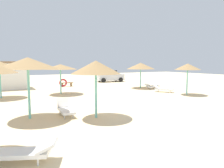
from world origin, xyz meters
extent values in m
plane|color=beige|center=(0.00, 0.00, 0.00)|extent=(80.00, 80.00, 0.00)
cylinder|color=#6BC6BC|center=(7.01, 2.10, 1.14)|extent=(0.12, 0.12, 2.29)
cone|color=#9E7A4C|center=(7.01, 2.10, 2.46)|extent=(2.23, 2.23, 0.55)
cylinder|color=#6BC6BC|center=(-3.22, -1.21, 1.17)|extent=(0.12, 0.12, 2.34)
cone|color=#9E7A4C|center=(-3.22, -1.21, 2.57)|extent=(2.52, 2.52, 0.67)
cylinder|color=#6BC6BC|center=(6.39, 8.10, 1.11)|extent=(0.12, 0.12, 2.21)
cone|color=#9E7A4C|center=(6.39, 8.10, 2.46)|extent=(3.12, 3.12, 0.69)
cylinder|color=#6BC6BC|center=(-6.24, 0.19, 1.29)|extent=(0.12, 0.12, 2.59)
cone|color=#9E7A4C|center=(-6.24, 0.19, 2.77)|extent=(2.97, 2.97, 0.58)
cylinder|color=#6BC6BC|center=(-2.63, 7.78, 1.16)|extent=(0.12, 0.12, 2.32)
cone|color=#9E7A4C|center=(-2.63, 7.78, 2.44)|extent=(2.99, 2.99, 0.45)
torus|color=red|center=(-2.41, 7.78, 1.01)|extent=(0.71, 0.32, 0.70)
cylinder|color=#6BC6BC|center=(-7.41, 7.88, 1.18)|extent=(0.12, 0.12, 2.35)
cube|color=white|center=(6.38, 4.29, 0.28)|extent=(1.47, 1.77, 0.12)
cube|color=white|center=(5.94, 4.96, 0.51)|extent=(0.80, 0.75, 0.40)
cylinder|color=silver|center=(5.87, 4.67, 0.11)|extent=(0.06, 0.06, 0.22)
cylinder|color=silver|center=(6.24, 4.91, 0.11)|extent=(0.06, 0.06, 0.22)
cylinder|color=silver|center=(6.53, 3.67, 0.11)|extent=(0.06, 0.06, 0.22)
cylinder|color=silver|center=(6.90, 3.91, 0.11)|extent=(0.06, 0.06, 0.22)
cube|color=white|center=(-7.17, -4.69, 0.28)|extent=(1.81, 1.26, 0.12)
cube|color=white|center=(-6.44, -5.00, 0.46)|extent=(0.74, 0.80, 0.31)
cylinder|color=silver|center=(-6.53, -4.72, 0.11)|extent=(0.06, 0.06, 0.22)
cylinder|color=silver|center=(-6.71, -5.13, 0.11)|extent=(0.06, 0.06, 0.22)
cube|color=white|center=(-4.47, -0.13, 0.28)|extent=(0.77, 1.74, 0.12)
cube|color=white|center=(-4.41, 0.67, 0.56)|extent=(0.67, 0.44, 0.49)
cylinder|color=silver|center=(-4.64, 0.49, 0.11)|extent=(0.06, 0.06, 0.22)
cylinder|color=silver|center=(-4.21, 0.45, 0.11)|extent=(0.06, 0.06, 0.22)
cylinder|color=silver|center=(-4.73, -0.71, 0.11)|extent=(0.06, 0.06, 0.22)
cylinder|color=silver|center=(-4.30, -0.74, 0.11)|extent=(0.06, 0.06, 0.22)
cube|color=white|center=(7.10, 6.79, 0.28)|extent=(1.80, 0.99, 0.12)
cube|color=white|center=(6.32, 6.63, 0.46)|extent=(0.65, 0.74, 0.31)
cylinder|color=silver|center=(6.56, 6.45, 0.11)|extent=(0.06, 0.06, 0.22)
cylinder|color=silver|center=(6.47, 6.88, 0.11)|extent=(0.06, 0.06, 0.22)
cylinder|color=silver|center=(7.73, 6.71, 0.11)|extent=(0.06, 0.06, 0.22)
cylinder|color=silver|center=(7.64, 7.14, 0.11)|extent=(0.06, 0.06, 0.22)
cube|color=brown|center=(-0.45, 13.38, 0.45)|extent=(1.52, 0.47, 0.08)
cube|color=brown|center=(-1.00, 13.36, 0.21)|extent=(0.14, 0.37, 0.41)
cube|color=brown|center=(0.09, 13.41, 0.21)|extent=(0.14, 0.37, 0.41)
cube|color=silver|center=(7.12, 16.71, 0.67)|extent=(4.16, 2.13, 0.90)
cube|color=#262D38|center=(6.92, 16.73, 1.42)|extent=(2.16, 1.77, 0.60)
cylinder|color=black|center=(8.55, 17.43, 0.32)|extent=(0.66, 0.29, 0.64)
cylinder|color=black|center=(8.36, 15.69, 0.32)|extent=(0.66, 0.29, 0.64)
cylinder|color=black|center=(5.87, 17.73, 0.32)|extent=(0.66, 0.29, 0.64)
cylinder|color=black|center=(5.68, 15.98, 0.32)|extent=(0.66, 0.29, 0.64)
cube|color=white|center=(-6.82, 14.18, 1.38)|extent=(4.07, 2.85, 2.75)
cube|color=#8C6B4C|center=(-6.82, 14.18, 2.85)|extent=(4.47, 3.25, 0.20)
camera|label=1|loc=(-7.56, -10.90, 2.78)|focal=33.78mm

